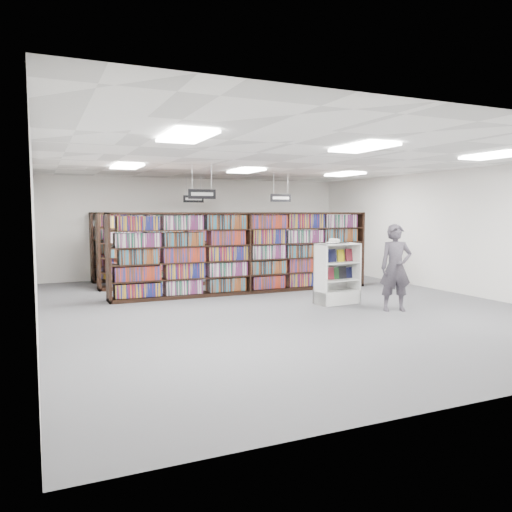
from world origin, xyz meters
name	(u,v)px	position (x,y,z in m)	size (l,w,h in m)	color
floor	(281,306)	(0.00, 0.00, 0.00)	(12.00, 12.00, 0.00)	#494A4E
ceiling	(281,162)	(0.00, 0.00, 3.20)	(10.00, 12.00, 0.10)	white
wall_back	(200,227)	(0.00, 6.00, 1.60)	(10.00, 0.10, 3.20)	white
wall_left	(35,240)	(-5.00, 0.00, 1.60)	(0.10, 12.00, 3.20)	white
wall_right	(451,231)	(5.00, 0.00, 1.60)	(0.10, 12.00, 3.20)	white
bookshelf_row_near	(246,253)	(0.00, 2.00, 1.05)	(7.00, 0.60, 2.10)	black
bookshelf_row_mid	(220,248)	(0.00, 4.00, 1.05)	(7.00, 0.60, 2.10)	black
bookshelf_row_far	(203,244)	(0.00, 5.70, 1.05)	(7.00, 0.60, 2.10)	black
aisle_sign_left	(202,193)	(-1.50, 1.00, 2.53)	(0.65, 0.02, 0.80)	#B2B2B7
aisle_sign_right	(281,197)	(1.50, 3.00, 2.53)	(0.65, 0.02, 0.80)	#B2B2B7
aisle_sign_center	(194,198)	(-0.50, 5.00, 2.53)	(0.65, 0.02, 0.80)	#B2B2B7
troffer_front_left	(186,136)	(-3.00, -3.00, 3.16)	(0.60, 1.20, 0.04)	white
troffer_front_center	(363,148)	(0.00, -3.00, 3.16)	(0.60, 1.20, 0.04)	white
troffer_front_right	(495,156)	(3.00, -3.00, 3.16)	(0.60, 1.20, 0.04)	white
troffer_back_left	(127,166)	(-3.00, 2.00, 3.16)	(0.60, 1.20, 0.04)	white
troffer_back_center	(246,171)	(0.00, 2.00, 3.16)	(0.60, 1.20, 0.04)	white
troffer_back_right	(345,174)	(3.00, 2.00, 3.16)	(0.60, 1.20, 0.04)	white
endcap_display	(336,283)	(1.32, -0.23, 0.47)	(1.03, 0.57, 1.39)	white
open_book	(335,242)	(1.26, -0.24, 1.43)	(0.59, 0.37, 0.13)	black
shopper	(396,268)	(1.99, -1.48, 0.92)	(0.67, 0.44, 1.85)	#49434C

